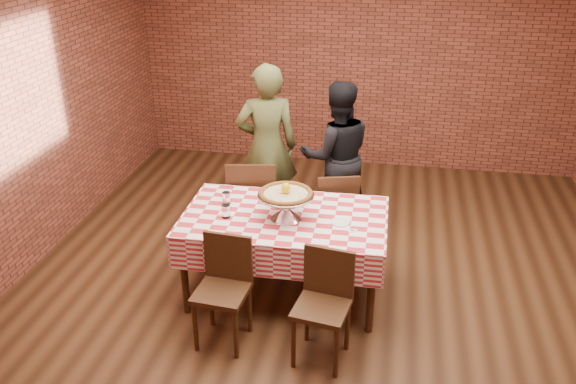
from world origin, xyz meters
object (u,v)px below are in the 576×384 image
(chair_far_left, at_px, (253,201))
(diner_olive, at_px, (267,147))
(diner_black, at_px, (336,156))
(water_glass_right, at_px, (226,198))
(condiment_caddy, at_px, (294,193))
(pizza, at_px, (286,194))
(water_glass_left, at_px, (226,211))
(chair_near_right, at_px, (322,311))
(chair_far_right, at_px, (334,211))
(chair_near_left, at_px, (222,295))
(table, at_px, (285,255))
(pizza_stand, at_px, (286,207))

(chair_far_left, xyz_separation_m, diner_olive, (0.04, 0.46, 0.39))
(diner_black, bearing_deg, water_glass_right, 39.68)
(water_glass_right, relative_size, condiment_caddy, 0.77)
(pizza, bearing_deg, water_glass_left, -170.76)
(chair_near_right, distance_m, chair_far_left, 1.81)
(chair_far_right, bearing_deg, diner_black, -100.39)
(condiment_caddy, xyz_separation_m, chair_near_left, (-0.37, -1.03, -0.40))
(table, bearing_deg, water_glass_right, 166.76)
(table, height_order, chair_near_right, chair_near_right)
(condiment_caddy, relative_size, chair_near_right, 0.17)
(chair_far_right, bearing_deg, pizza, 53.27)
(pizza_stand, distance_m, chair_near_left, 0.89)
(pizza, relative_size, chair_far_right, 0.51)
(pizza_stand, height_order, water_glass_right, pizza_stand)
(chair_far_left, relative_size, diner_black, 0.61)
(chair_far_left, xyz_separation_m, chair_far_right, (0.80, 0.01, -0.04))
(pizza_stand, height_order, chair_far_left, pizza_stand)
(condiment_caddy, height_order, chair_near_left, condiment_caddy)
(diner_olive, relative_size, diner_black, 1.11)
(chair_near_right, xyz_separation_m, diner_olive, (-0.84, 2.03, 0.43))
(water_glass_left, distance_m, condiment_caddy, 0.65)
(water_glass_right, bearing_deg, diner_olive, 84.30)
(table, bearing_deg, pizza, -64.56)
(chair_near_left, distance_m, chair_near_right, 0.77)
(diner_black, bearing_deg, pizza, 62.47)
(chair_far_right, bearing_deg, water_glass_left, 32.70)
(table, relative_size, pizza, 3.81)
(table, relative_size, pizza_stand, 3.55)
(table, height_order, water_glass_left, water_glass_left)
(condiment_caddy, bearing_deg, chair_near_right, -52.24)
(water_glass_right, relative_size, chair_near_right, 0.13)
(table, bearing_deg, chair_near_left, -115.10)
(chair_far_right, relative_size, diner_black, 0.56)
(chair_near_right, bearing_deg, water_glass_right, 145.36)
(water_glass_left, bearing_deg, chair_far_right, 48.48)
(chair_far_right, height_order, diner_black, diner_black)
(table, bearing_deg, chair_far_right, 67.03)
(water_glass_right, bearing_deg, condiment_caddy, 17.00)
(chair_near_right, relative_size, diner_black, 0.55)
(chair_far_right, height_order, diner_olive, diner_olive)
(water_glass_left, distance_m, water_glass_right, 0.25)
(water_glass_left, xyz_separation_m, chair_far_right, (0.80, 0.91, -0.38))
(pizza, relative_size, chair_near_left, 0.51)
(water_glass_right, xyz_separation_m, chair_far_right, (0.87, 0.67, -0.38))
(chair_near_left, bearing_deg, chair_far_right, 70.60)
(chair_far_left, xyz_separation_m, diner_black, (0.75, 0.57, 0.31))
(pizza_stand, relative_size, chair_near_right, 0.55)
(table, xyz_separation_m, diner_black, (0.28, 1.35, 0.40))
(chair_far_right, bearing_deg, pizza_stand, 53.27)
(pizza_stand, distance_m, chair_far_left, 1.03)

